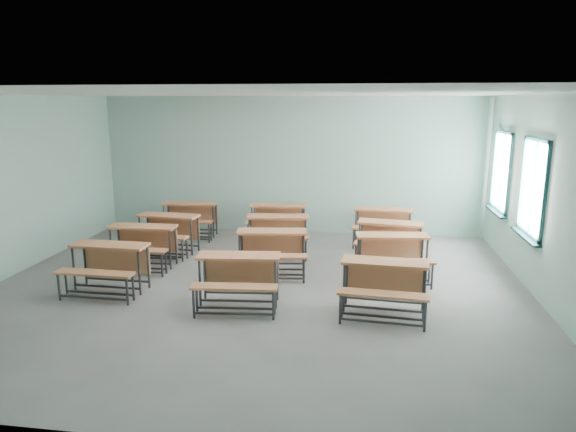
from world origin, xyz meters
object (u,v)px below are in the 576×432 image
desk_unit_r0c2 (384,280)px  desk_unit_r1c0 (141,240)px  desk_unit_r0c1 (238,273)px  desk_unit_r2c2 (390,236)px  desk_unit_r0c0 (107,261)px  desk_unit_r3c1 (277,217)px  desk_unit_r1c1 (272,246)px  desk_unit_r3c0 (189,215)px  desk_unit_r2c0 (166,228)px  desk_unit_r1c2 (393,250)px  desk_unit_r2c1 (277,229)px  desk_unit_r3c2 (383,221)px

desk_unit_r0c2 → desk_unit_r1c0: same height
desk_unit_r0c2 → desk_unit_r0c1: bearing=-175.5°
desk_unit_r2c2 → desk_unit_r0c1: bearing=-125.3°
desk_unit_r0c0 → desk_unit_r3c1: size_ratio=1.01×
desk_unit_r1c1 → desk_unit_r3c0: 3.30m
desk_unit_r2c2 → desk_unit_r2c0: bearing=-172.4°
desk_unit_r3c0 → desk_unit_r1c2: bearing=-30.4°
desk_unit_r2c0 → desk_unit_r2c1: size_ratio=0.98×
desk_unit_r2c2 → desk_unit_r3c2: bearing=101.5°
desk_unit_r1c2 → desk_unit_r2c1: size_ratio=0.99×
desk_unit_r2c0 → desk_unit_r2c2: size_ratio=0.98×
desk_unit_r1c0 → desk_unit_r2c0: same height
desk_unit_r3c0 → desk_unit_r2c1: bearing=-28.8°
desk_unit_r1c1 → desk_unit_r3c0: bearing=128.2°
desk_unit_r1c0 → desk_unit_r1c2: 4.65m
desk_unit_r0c1 → desk_unit_r1c0: (-2.25, 1.58, 0.00)m
desk_unit_r1c2 → desk_unit_r3c2: size_ratio=1.01×
desk_unit_r2c0 → desk_unit_r1c1: bearing=-17.4°
desk_unit_r1c1 → desk_unit_r3c0: same height
desk_unit_r3c0 → desk_unit_r3c1: same height
desk_unit_r0c1 → desk_unit_r1c2: size_ratio=0.99×
desk_unit_r0c0 → desk_unit_r2c0: size_ratio=0.96×
desk_unit_r2c1 → desk_unit_r1c1: bearing=-92.7°
desk_unit_r1c2 → desk_unit_r3c1: (-2.45, 2.38, 0.00)m
desk_unit_r0c0 → desk_unit_r1c2: size_ratio=0.95×
desk_unit_r3c1 → desk_unit_r2c0: bearing=-147.1°
desk_unit_r1c1 → desk_unit_r2c0: size_ratio=1.02×
desk_unit_r1c2 → desk_unit_r2c1: 2.57m
desk_unit_r1c0 → desk_unit_r2c1: bearing=26.1°
desk_unit_r2c2 → desk_unit_r3c0: size_ratio=1.04×
desk_unit_r0c1 → desk_unit_r1c1: bearing=76.0°
desk_unit_r3c0 → desk_unit_r0c1: bearing=-64.9°
desk_unit_r1c2 → desk_unit_r3c2: 2.28m
desk_unit_r0c0 → desk_unit_r2c1: (2.40, 2.52, 0.00)m
desk_unit_r1c1 → desk_unit_r2c1: size_ratio=1.00×
desk_unit_r0c1 → desk_unit_r3c0: same height
desk_unit_r0c2 → desk_unit_r2c0: size_ratio=0.99×
desk_unit_r0c0 → desk_unit_r1c1: (2.50, 1.28, 0.00)m
desk_unit_r0c2 → desk_unit_r3c0: 5.77m
desk_unit_r3c0 → desk_unit_r3c2: same height
desk_unit_r0c1 → desk_unit_r3c2: size_ratio=1.00×
desk_unit_r0c2 → desk_unit_r3c0: size_ratio=1.01×
desk_unit_r3c0 → desk_unit_r3c2: bearing=-3.6°
desk_unit_r1c2 → desk_unit_r2c1: (-2.26, 1.23, 0.00)m
desk_unit_r1c1 → desk_unit_r2c2: 2.37m
desk_unit_r1c0 → desk_unit_r1c2: (4.65, 0.00, 0.00)m
desk_unit_r2c2 → desk_unit_r0c0: bearing=-146.3°
desk_unit_r0c1 → desk_unit_r1c2: bearing=28.2°
desk_unit_r2c0 → desk_unit_r3c2: 4.62m
desk_unit_r3c2 → desk_unit_r3c0: bearing=-174.8°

